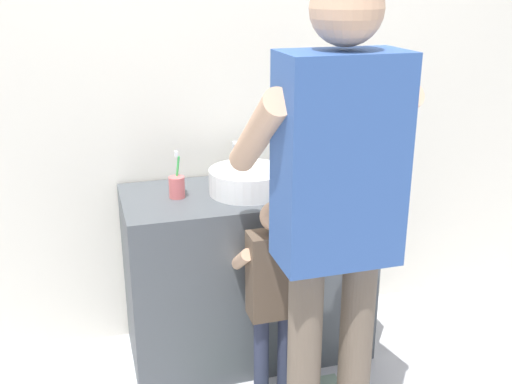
% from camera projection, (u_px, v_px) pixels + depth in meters
% --- Properties ---
extents(ground_plane, '(14.00, 14.00, 0.00)m').
position_uv_depth(ground_plane, '(265.00, 383.00, 2.74)').
color(ground_plane, silver).
extents(back_wall, '(4.40, 0.08, 2.70)m').
position_uv_depth(back_wall, '(228.00, 65.00, 2.85)').
color(back_wall, silver).
rests_on(back_wall, ground).
extents(vanity_cabinet, '(1.12, 0.54, 0.83)m').
position_uv_depth(vanity_cabinet, '(247.00, 272.00, 2.88)').
color(vanity_cabinet, '#4C5156').
rests_on(vanity_cabinet, ground).
extents(sink_basin, '(0.35, 0.35, 0.11)m').
position_uv_depth(sink_basin, '(248.00, 181.00, 2.70)').
color(sink_basin, white).
rests_on(sink_basin, vanity_cabinet).
extents(faucet, '(0.18, 0.14, 0.18)m').
position_uv_depth(faucet, '(236.00, 162.00, 2.89)').
color(faucet, '#B7BABF').
rests_on(faucet, vanity_cabinet).
extents(toothbrush_cup, '(0.07, 0.07, 0.21)m').
position_uv_depth(toothbrush_cup, '(177.00, 186.00, 2.64)').
color(toothbrush_cup, '#D86666').
rests_on(toothbrush_cup, vanity_cabinet).
extents(child_toddler, '(0.28, 0.28, 0.92)m').
position_uv_depth(child_toddler, '(273.00, 286.00, 2.47)').
color(child_toddler, '#2D334C').
rests_on(child_toddler, ground).
extents(adult_parent, '(0.55, 0.57, 1.77)m').
position_uv_depth(adult_parent, '(336.00, 191.00, 2.03)').
color(adult_parent, '#6B5B4C').
rests_on(adult_parent, ground).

